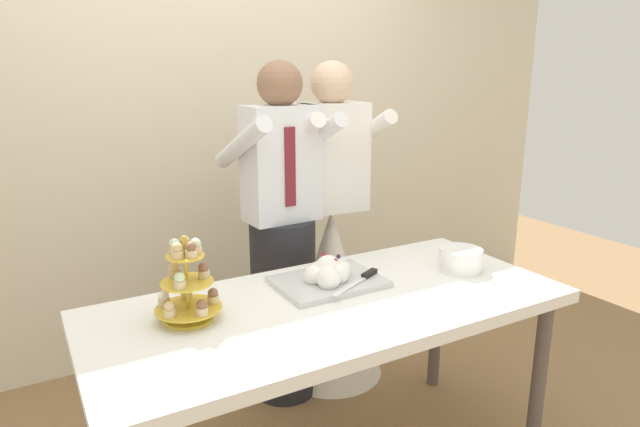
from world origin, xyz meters
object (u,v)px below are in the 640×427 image
Objects in this scene: person_groom at (283,254)px; plate_stack at (460,260)px; main_cake_tray at (329,275)px; dessert_table at (332,318)px; person_bride at (331,272)px; cupcake_stand at (187,286)px.

plate_stack is at bearing -50.78° from person_groom.
person_groom is (0.04, 0.51, -0.07)m from main_cake_tray.
person_groom reaches higher than dessert_table.
main_cake_tray is 0.70m from person_bride.
dessert_table is at bearing -99.51° from person_groom.
plate_stack is 0.11× the size of person_bride.
cupcake_stand is (-0.52, 0.10, 0.20)m from dessert_table.
cupcake_stand is 0.18× the size of person_bride.
main_cake_tray is at bearing -121.50° from person_bride.
dessert_table is 9.50× the size of plate_stack.
main_cake_tray is at bearing -94.69° from person_groom.
person_bride is at bearing 58.50° from main_cake_tray.
dessert_table is 4.27× the size of main_cake_tray.
main_cake_tray is at bearing 166.44° from plate_stack.
cupcake_stand is at bearing -138.69° from person_groom.
cupcake_stand is at bearing -147.31° from person_bride.
main_cake_tray is 0.59m from plate_stack.
cupcake_stand is at bearing 174.89° from plate_stack.
person_groom and person_bride have the same top height.
cupcake_stand is 1.15m from person_bride.
main_cake_tray reaches higher than dessert_table.
cupcake_stand is 0.18× the size of person_groom.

